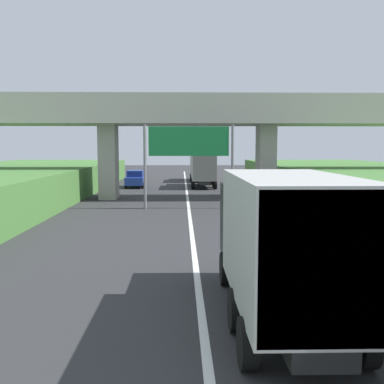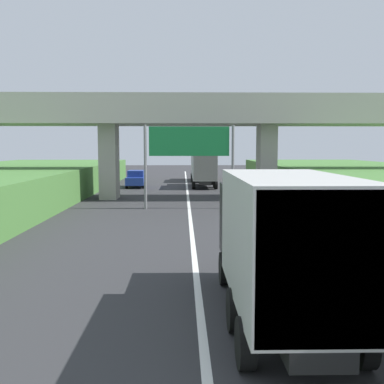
{
  "view_description": "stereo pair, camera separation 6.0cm",
  "coord_description": "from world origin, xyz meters",
  "px_view_note": "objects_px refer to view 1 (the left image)",
  "views": [
    {
      "loc": [
        -0.48,
        -1.95,
        4.02
      ],
      "look_at": [
        0.0,
        18.37,
        2.0
      ],
      "focal_mm": 42.22,
      "sensor_mm": 36.0,
      "label": 1
    },
    {
      "loc": [
        -0.42,
        -1.95,
        4.02
      ],
      "look_at": [
        0.0,
        18.37,
        2.0
      ],
      "focal_mm": 42.22,
      "sensor_mm": 36.0,
      "label": 2
    }
  ],
  "objects_px": {
    "car_blue": "(136,179)",
    "construction_barrel_2": "(341,228)",
    "truck_silver": "(203,168)",
    "construction_barrel_3": "(306,210)",
    "truck_orange": "(200,165)",
    "truck_black": "(280,239)",
    "overhead_highway_sign": "(189,147)"
  },
  "relations": [
    {
      "from": "car_blue",
      "to": "construction_barrel_2",
      "type": "distance_m",
      "value": 28.16
    },
    {
      "from": "truck_silver",
      "to": "construction_barrel_3",
      "type": "height_order",
      "value": "truck_silver"
    },
    {
      "from": "construction_barrel_3",
      "to": "truck_silver",
      "type": "bearing_deg",
      "value": 103.48
    },
    {
      "from": "truck_orange",
      "to": "truck_black",
      "type": "height_order",
      "value": "same"
    },
    {
      "from": "car_blue",
      "to": "truck_orange",
      "type": "bearing_deg",
      "value": 51.71
    },
    {
      "from": "truck_black",
      "to": "overhead_highway_sign",
      "type": "bearing_deg",
      "value": 95.3
    },
    {
      "from": "truck_silver",
      "to": "construction_barrel_2",
      "type": "distance_m",
      "value": 26.33
    },
    {
      "from": "construction_barrel_2",
      "to": "truck_black",
      "type": "bearing_deg",
      "value": -116.98
    },
    {
      "from": "car_blue",
      "to": "construction_barrel_3",
      "type": "xyz_separation_m",
      "value": [
        11.67,
        -20.11,
        -0.4
      ]
    },
    {
      "from": "overhead_highway_sign",
      "to": "construction_barrel_3",
      "type": "height_order",
      "value": "overhead_highway_sign"
    },
    {
      "from": "construction_barrel_3",
      "to": "truck_orange",
      "type": "bearing_deg",
      "value": 99.53
    },
    {
      "from": "truck_black",
      "to": "construction_barrel_2",
      "type": "bearing_deg",
      "value": 63.02
    },
    {
      "from": "truck_black",
      "to": "car_blue",
      "type": "xyz_separation_m",
      "value": [
        -6.87,
        35.14,
        -1.08
      ]
    },
    {
      "from": "overhead_highway_sign",
      "to": "truck_orange",
      "type": "distance_m",
      "value": 24.72
    },
    {
      "from": "truck_silver",
      "to": "truck_black",
      "type": "distance_m",
      "value": 35.36
    },
    {
      "from": "overhead_highway_sign",
      "to": "construction_barrel_2",
      "type": "relative_size",
      "value": 6.53
    },
    {
      "from": "truck_silver",
      "to": "truck_black",
      "type": "xyz_separation_m",
      "value": [
        0.08,
        -35.36,
        0.0
      ]
    },
    {
      "from": "overhead_highway_sign",
      "to": "truck_orange",
      "type": "xyz_separation_m",
      "value": [
        1.75,
        24.57,
        -2.11
      ]
    },
    {
      "from": "truck_silver",
      "to": "overhead_highway_sign",
      "type": "bearing_deg",
      "value": -96.04
    },
    {
      "from": "truck_black",
      "to": "car_blue",
      "type": "distance_m",
      "value": 35.82
    },
    {
      "from": "truck_orange",
      "to": "construction_barrel_2",
      "type": "relative_size",
      "value": 8.11
    },
    {
      "from": "truck_orange",
      "to": "truck_black",
      "type": "bearing_deg",
      "value": -89.96
    },
    {
      "from": "truck_orange",
      "to": "truck_black",
      "type": "xyz_separation_m",
      "value": [
        0.03,
        -43.81,
        0.0
      ]
    },
    {
      "from": "overhead_highway_sign",
      "to": "truck_black",
      "type": "relative_size",
      "value": 0.81
    },
    {
      "from": "overhead_highway_sign",
      "to": "car_blue",
      "type": "xyz_separation_m",
      "value": [
        -5.09,
        15.9,
        -3.18
      ]
    },
    {
      "from": "car_blue",
      "to": "construction_barrel_2",
      "type": "height_order",
      "value": "car_blue"
    },
    {
      "from": "construction_barrel_2",
      "to": "truck_silver",
      "type": "bearing_deg",
      "value": 100.83
    },
    {
      "from": "truck_orange",
      "to": "car_blue",
      "type": "xyz_separation_m",
      "value": [
        -6.84,
        -8.66,
        -1.08
      ]
    },
    {
      "from": "truck_orange",
      "to": "car_blue",
      "type": "height_order",
      "value": "truck_orange"
    },
    {
      "from": "car_blue",
      "to": "construction_barrel_2",
      "type": "relative_size",
      "value": 4.56
    },
    {
      "from": "overhead_highway_sign",
      "to": "truck_silver",
      "type": "height_order",
      "value": "overhead_highway_sign"
    },
    {
      "from": "car_blue",
      "to": "construction_barrel_2",
      "type": "bearing_deg",
      "value": -65.38
    }
  ]
}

